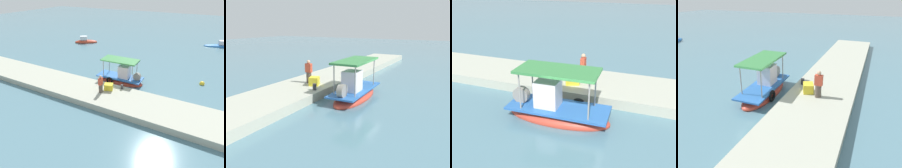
% 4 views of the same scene
% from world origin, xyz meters
% --- Properties ---
extents(ground_plane, '(120.00, 120.00, 0.00)m').
position_xyz_m(ground_plane, '(0.00, 0.00, 0.00)').
color(ground_plane, slate).
extents(dock_quay, '(36.00, 3.99, 0.56)m').
position_xyz_m(dock_quay, '(0.00, -3.78, 0.28)').
color(dock_quay, '#ACAD9B').
rests_on(dock_quay, ground_plane).
extents(main_fishing_boat, '(5.08, 2.03, 2.86)m').
position_xyz_m(main_fishing_boat, '(0.97, -0.01, 0.46)').
color(main_fishing_boat, '#C53E2D').
rests_on(main_fishing_boat, ground_plane).
extents(fisherman_near_bollard, '(0.37, 0.47, 1.65)m').
position_xyz_m(fisherman_near_bollard, '(0.75, -3.72, 1.31)').
color(fisherman_near_bollard, brown).
rests_on(fisherman_near_bollard, dock_quay).
extents(mooring_bollard, '(0.24, 0.24, 0.42)m').
position_xyz_m(mooring_bollard, '(2.19, -2.26, 0.77)').
color(mooring_bollard, '#2D2D33').
rests_on(mooring_bollard, dock_quay).
extents(cargo_crate, '(0.95, 0.86, 0.58)m').
position_xyz_m(cargo_crate, '(1.16, -2.98, 0.85)').
color(cargo_crate, yellow).
rests_on(cargo_crate, dock_quay).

